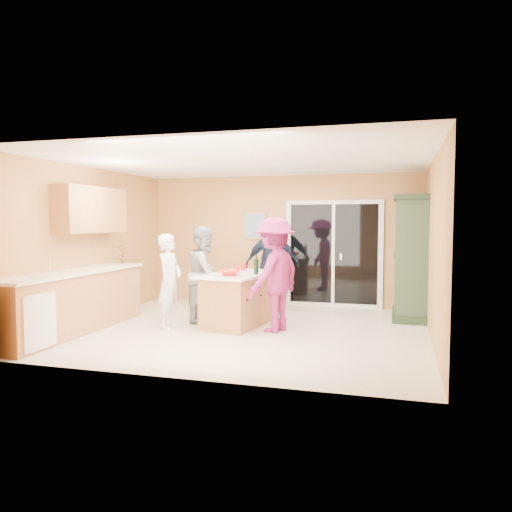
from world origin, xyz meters
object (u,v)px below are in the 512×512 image
(green_hutch, at_px, (411,259))
(woman_grey, at_px, (205,274))
(woman_magenta, at_px, (274,275))
(kitchen_island, at_px, (240,301))
(woman_navy, at_px, (272,265))
(woman_white, at_px, (170,281))

(green_hutch, height_order, woman_grey, green_hutch)
(woman_grey, distance_m, woman_magenta, 1.38)
(kitchen_island, relative_size, woman_navy, 0.99)
(woman_white, relative_size, woman_navy, 0.86)
(green_hutch, bearing_deg, kitchen_island, -154.51)
(kitchen_island, distance_m, green_hutch, 3.05)
(woman_grey, xyz_separation_m, woman_magenta, (1.31, -0.42, 0.07))
(kitchen_island, bearing_deg, green_hutch, 34.16)
(woman_grey, relative_size, woman_magenta, 0.92)
(kitchen_island, relative_size, green_hutch, 0.81)
(green_hutch, relative_size, woman_grey, 1.32)
(green_hutch, relative_size, woman_navy, 1.22)
(woman_grey, bearing_deg, woman_white, 148.46)
(woman_white, distance_m, woman_magenta, 1.66)
(kitchen_island, distance_m, woman_navy, 1.55)
(kitchen_island, distance_m, woman_grey, 0.78)
(kitchen_island, relative_size, woman_grey, 1.07)
(woman_grey, bearing_deg, kitchen_island, -106.35)
(woman_white, xyz_separation_m, woman_navy, (1.16, 2.03, 0.12))
(woman_navy, bearing_deg, kitchen_island, 71.57)
(woman_grey, bearing_deg, green_hutch, -76.74)
(woman_white, height_order, woman_navy, woman_navy)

